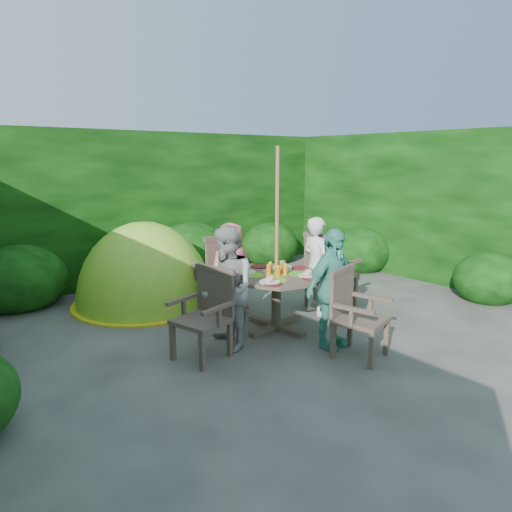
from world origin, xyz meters
TOP-DOWN VIEW (x-y plane):
  - ground at (0.00, 0.00)m, footprint 60.00×60.00m
  - hedge_enclosure at (0.00, 1.33)m, footprint 9.00×9.00m
  - patio_table at (0.09, 0.44)m, footprint 1.34×1.34m
  - parasol_pole at (0.09, 0.44)m, footprint 0.05×0.05m
  - garden_chair_right at (1.17, 0.60)m, footprint 0.61×0.67m
  - garden_chair_left at (-1.00, 0.30)m, footprint 0.61×0.65m
  - garden_chair_back at (-0.07, 1.52)m, footprint 0.64×0.58m
  - garden_chair_front at (0.23, -0.65)m, footprint 0.65×0.61m
  - child_right at (0.88, 0.55)m, footprint 0.37×0.51m
  - child_left at (-0.70, 0.33)m, footprint 0.64×0.76m
  - child_back at (-0.02, 1.23)m, footprint 0.66×0.49m
  - child_front at (0.20, -0.35)m, footprint 0.81×0.39m
  - dome_tent at (-0.73, 2.39)m, footprint 2.08×2.08m

SIDE VIEW (x-z plane):
  - ground at x=0.00m, z-range 0.00..0.00m
  - dome_tent at x=-0.73m, z-range -1.19..1.19m
  - garden_chair_front at x=0.23m, z-range 0.03..0.93m
  - garden_chair_left at x=-1.00m, z-range 0.03..0.94m
  - garden_chair_back at x=-0.07m, z-range 0.03..1.06m
  - garden_chair_right at x=1.17m, z-range 0.03..1.06m
  - patio_table at x=0.09m, z-range 0.17..1.00m
  - child_back at x=-0.02m, z-range 0.00..1.24m
  - child_right at x=0.88m, z-range 0.00..1.31m
  - child_front at x=0.20m, z-range 0.00..1.34m
  - child_left at x=-0.70m, z-range 0.00..1.36m
  - parasol_pole at x=0.09m, z-range 0.00..2.20m
  - hedge_enclosure at x=0.00m, z-range 0.00..2.50m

